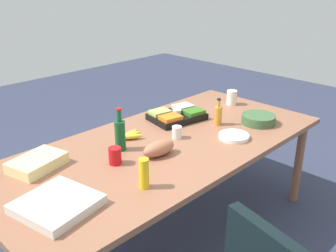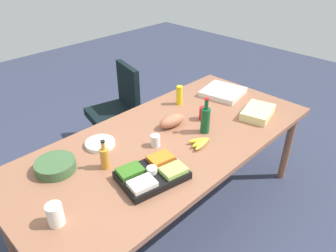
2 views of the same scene
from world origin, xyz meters
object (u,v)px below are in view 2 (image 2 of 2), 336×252
at_px(dressing_bottle, 105,157).
at_px(office_chair, 117,118).
at_px(red_solo_cup, 204,113).
at_px(sheet_cake, 258,112).
at_px(banana_bunch, 200,142).
at_px(bread_loaf, 172,121).
at_px(wine_bottle, 205,119).
at_px(mayo_jar, 55,215).
at_px(mustard_bottle, 179,95).
at_px(pizza_box, 223,92).
at_px(salad_bowl, 55,166).
at_px(paper_plate_stack, 100,144).
at_px(veggie_tray, 152,174).
at_px(paper_cup, 155,141).
at_px(conference_table, 168,145).

bearing_deg(dressing_bottle, office_chair, -129.27).
bearing_deg(office_chair, red_solo_cup, 93.34).
xyz_separation_m(sheet_cake, red_solo_cup, (0.37, -0.30, 0.02)).
relative_size(banana_bunch, bread_loaf, 0.81).
height_order(wine_bottle, mayo_jar, wine_bottle).
xyz_separation_m(banana_bunch, mayo_jar, (1.13, -0.08, 0.04)).
distance_m(office_chair, mustard_bottle, 0.98).
bearing_deg(dressing_bottle, pizza_box, -175.56).
bearing_deg(pizza_box, salad_bowl, -14.19).
distance_m(banana_bunch, mustard_bottle, 0.69).
bearing_deg(bread_loaf, paper_plate_stack, -18.47).
relative_size(veggie_tray, banana_bunch, 2.41).
bearing_deg(red_solo_cup, bread_loaf, -22.44).
relative_size(paper_cup, red_solo_cup, 0.82).
height_order(veggie_tray, paper_cup, paper_cup).
xyz_separation_m(mayo_jar, sheet_cake, (-1.82, 0.14, -0.03)).
bearing_deg(conference_table, paper_cup, -0.57).
bearing_deg(pizza_box, office_chair, -70.75).
xyz_separation_m(salad_bowl, pizza_box, (-1.73, 0.10, -0.01)).
bearing_deg(red_solo_cup, paper_plate_stack, -19.78).
xyz_separation_m(conference_table, sheet_cake, (-0.80, 0.30, 0.10)).
bearing_deg(paper_plate_stack, bread_loaf, 161.53).
bearing_deg(office_chair, bread_loaf, 78.97).
height_order(salad_bowl, wine_bottle, wine_bottle).
bearing_deg(paper_cup, paper_plate_stack, -46.07).
xyz_separation_m(veggie_tray, mayo_jar, (0.62, -0.10, 0.03)).
distance_m(conference_table, red_solo_cup, 0.44).
xyz_separation_m(pizza_box, paper_cup, (1.07, 0.17, 0.02)).
bearing_deg(office_chair, conference_table, 72.79).
bearing_deg(office_chair, mustard_bottle, 98.92).
xyz_separation_m(veggie_tray, wine_bottle, (-0.68, -0.11, 0.08)).
xyz_separation_m(mayo_jar, bread_loaf, (-1.18, -0.26, -0.02)).
bearing_deg(veggie_tray, dressing_bottle, -64.85).
bearing_deg(bread_loaf, pizza_box, -175.52).
distance_m(dressing_bottle, sheet_cake, 1.39).
distance_m(veggie_tray, mustard_bottle, 1.07).
bearing_deg(paper_cup, red_solo_cup, 179.30).
xyz_separation_m(office_chair, pizza_box, (-0.58, 0.99, 0.45)).
bearing_deg(dressing_bottle, wine_bottle, 166.84).
bearing_deg(pizza_box, conference_table, -0.77).
height_order(veggie_tray, bread_loaf, bread_loaf).
relative_size(veggie_tray, paper_plate_stack, 2.13).
distance_m(office_chair, salad_bowl, 1.53).
distance_m(wine_bottle, banana_bunch, 0.21).
relative_size(wine_bottle, pizza_box, 0.83).
height_order(veggie_tray, mustard_bottle, mustard_bottle).
bearing_deg(mustard_bottle, dressing_bottle, 15.21).
distance_m(salad_bowl, mayo_jar, 0.48).
height_order(dressing_bottle, banana_bunch, dressing_bottle).
relative_size(paper_cup, paper_plate_stack, 0.41).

